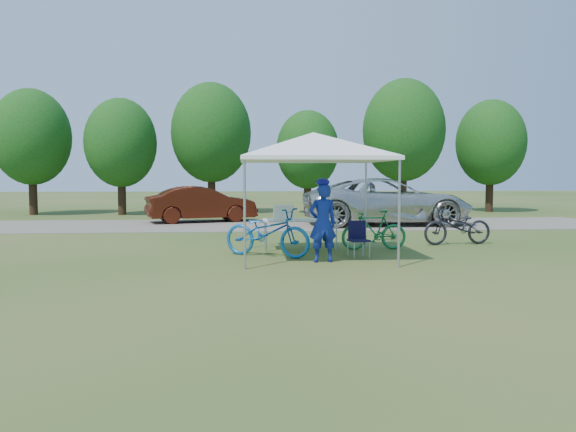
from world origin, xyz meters
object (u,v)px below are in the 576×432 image
(bike_green, at_px, (374,230))
(bike_dark, at_px, (458,226))
(sedan, at_px, (201,204))
(cyclist, at_px, (323,223))
(cooler, at_px, (283,212))
(minivan, at_px, (387,201))
(bike_blue, at_px, (267,232))
(folding_chair, at_px, (358,236))
(folding_table, at_px, (300,221))

(bike_green, distance_m, bike_dark, 2.52)
(sedan, bearing_deg, bike_dark, -153.66)
(cyclist, relative_size, sedan, 0.40)
(bike_green, distance_m, sedan, 9.56)
(bike_dark, height_order, sedan, sedan)
(cooler, height_order, minivan, minivan)
(minivan, height_order, sedan, minivan)
(sedan, bearing_deg, minivan, -121.56)
(cooler, relative_size, bike_blue, 0.23)
(folding_chair, distance_m, sedan, 10.31)
(bike_dark, bearing_deg, sedan, -144.04)
(folding_chair, xyz_separation_m, sedan, (-4.11, 9.45, 0.23))
(folding_chair, relative_size, bike_green, 0.50)
(cooler, distance_m, bike_dark, 4.63)
(cooler, xyz_separation_m, minivan, (4.20, 6.35, -0.05))
(folding_table, distance_m, cyclist, 2.04)
(cooler, bearing_deg, sedan, 107.57)
(cyclist, bearing_deg, bike_green, -138.31)
(bike_blue, xyz_separation_m, sedan, (-2.12, 9.25, 0.15))
(folding_table, distance_m, folding_chair, 1.80)
(cooler, bearing_deg, bike_dark, 7.16)
(cyclist, bearing_deg, sedan, -80.64)
(folding_chair, height_order, bike_green, bike_green)
(bike_blue, bearing_deg, cooler, 9.45)
(folding_chair, height_order, bike_dark, bike_dark)
(cyclist, xyz_separation_m, bike_blue, (-1.11, 0.85, -0.27))
(bike_green, bearing_deg, bike_dark, 106.07)
(cooler, bearing_deg, folding_table, 0.00)
(bike_green, xyz_separation_m, bike_dark, (2.39, 0.79, 0.01))
(folding_table, relative_size, folding_chair, 2.24)
(folding_table, xyz_separation_m, minivan, (3.80, 6.35, 0.16))
(folding_table, bearing_deg, cooler, 180.00)
(bike_green, relative_size, bike_dark, 0.86)
(cyclist, bearing_deg, folding_table, -90.89)
(bike_blue, xyz_separation_m, bike_green, (2.62, 0.95, -0.06))
(cyclist, xyz_separation_m, bike_green, (1.51, 1.80, -0.33))
(bike_blue, distance_m, bike_green, 2.79)
(cooler, xyz_separation_m, cyclist, (0.67, -2.02, -0.10))
(cooler, distance_m, sedan, 8.48)
(folding_chair, bearing_deg, folding_table, 118.09)
(bike_blue, height_order, bike_dark, bike_blue)
(folding_chair, bearing_deg, bike_green, 49.41)
(bike_dark, bearing_deg, minivan, 176.10)
(cyclist, bearing_deg, cooler, -79.94)
(folding_table, height_order, bike_green, bike_green)
(folding_chair, height_order, bike_blue, bike_blue)
(folding_table, height_order, bike_dark, bike_dark)
(cyclist, height_order, bike_blue, cyclist)
(bike_dark, xyz_separation_m, minivan, (-0.37, 5.78, 0.37))
(cooler, distance_m, bike_green, 2.24)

